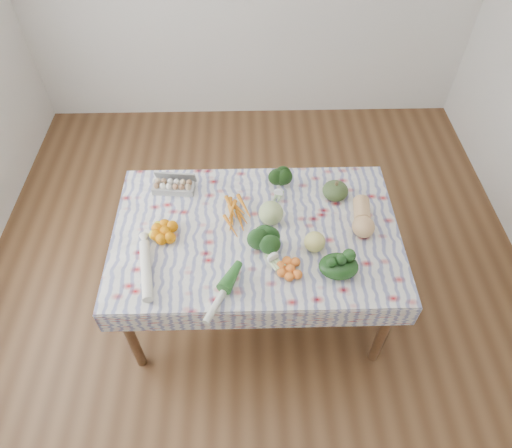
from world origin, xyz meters
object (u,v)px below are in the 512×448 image
egg_carton (173,187)px  butternut_squash (363,216)px  cabbage (271,213)px  grapefruit (315,242)px  kabocha_squash (335,191)px  dining_table (256,240)px

egg_carton → butternut_squash: size_ratio=0.93×
cabbage → grapefruit: cabbage is taller
kabocha_squash → dining_table: bearing=-151.9°
kabocha_squash → egg_carton: bearing=175.8°
egg_carton → cabbage: (0.59, -0.27, 0.04)m
cabbage → butternut_squash: bearing=-3.1°
grapefruit → butternut_squash: bearing=30.9°
dining_table → egg_carton: (-0.50, 0.34, 0.12)m
egg_carton → cabbage: 0.65m
dining_table → kabocha_squash: kabocha_squash is taller
dining_table → grapefruit: size_ratio=13.61×
butternut_squash → cabbage: bearing=-176.2°
egg_carton → kabocha_squash: size_ratio=1.62×
dining_table → cabbage: (0.09, 0.07, 0.16)m
dining_table → butternut_squash: (0.62, 0.04, 0.15)m
egg_carton → butternut_squash: butternut_squash is taller
cabbage → grapefruit: 0.31m
dining_table → cabbage: cabbage is taller
egg_carton → cabbage: cabbage is taller
butternut_squash → grapefruit: (-0.30, -0.18, -0.01)m
kabocha_squash → cabbage: (-0.40, -0.19, 0.02)m
kabocha_squash → grapefruit: size_ratio=1.35×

